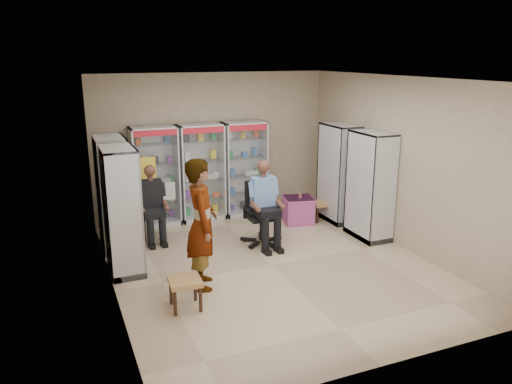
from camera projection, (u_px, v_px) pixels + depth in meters
name	position (u px, v px, depth m)	size (l,w,h in m)	color
floor	(271.00, 265.00, 8.21)	(6.00, 6.00, 0.00)	tan
room_shell	(272.00, 147.00, 7.69)	(5.02, 6.02, 3.01)	tan
cabinet_back_left	(155.00, 177.00, 9.90)	(0.90, 0.50, 2.00)	silver
cabinet_back_mid	(201.00, 173.00, 10.25)	(0.90, 0.50, 2.00)	#B2B4B9
cabinet_back_right	(244.00, 169.00, 10.60)	(0.90, 0.50, 2.00)	silver
cabinet_right_far	(339.00, 173.00, 10.20)	(0.50, 0.90, 2.00)	silver
cabinet_right_near	(370.00, 186.00, 9.22)	(0.50, 0.90, 2.00)	#ABAFB3
cabinet_left_far	(113.00, 193.00, 8.73)	(0.50, 0.90, 2.00)	#A6A8AD
cabinet_left_near	(122.00, 211.00, 7.75)	(0.50, 0.90, 2.00)	#A6A8AD
wooden_chair	(151.00, 214.00, 9.30)	(0.42, 0.42, 0.94)	black
seated_customer	(151.00, 205.00, 9.20)	(0.44, 0.60, 1.34)	black
office_chair	(262.00, 213.00, 9.02)	(0.63, 0.63, 1.15)	black
seated_shopkeeper	(263.00, 206.00, 8.93)	(0.48, 0.67, 1.46)	#79BAF0
pink_trunk	(298.00, 210.00, 10.21)	(0.56, 0.54, 0.54)	#BD4B7E
tea_glass	(300.00, 196.00, 10.08)	(0.07, 0.07, 0.10)	#5E2C08
woven_stool_a	(320.00, 211.00, 10.39)	(0.39, 0.39, 0.39)	#A18044
woven_stool_b	(185.00, 294.00, 6.77)	(0.43, 0.43, 0.43)	#A28344
standing_man	(202.00, 224.00, 7.23)	(0.71, 0.47, 1.95)	#9C9C9F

